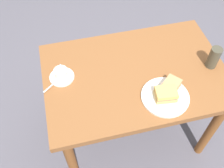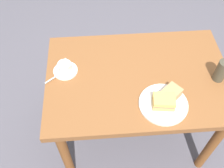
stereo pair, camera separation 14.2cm
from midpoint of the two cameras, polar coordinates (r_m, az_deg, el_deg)
The scene contains 9 objects.
ground_plane at distance 2.11m, azimuth 1.83°, elevation -10.14°, with size 6.00×6.00×0.00m, color #524E57.
dining_table at distance 1.59m, azimuth 2.40°, elevation -0.05°, with size 1.06×0.71×0.72m.
sandwich_plate at distance 1.41m, azimuth 8.75°, elevation -2.99°, with size 0.26×0.26×0.01m, color silver.
sandwich_front at distance 1.38m, azimuth 8.84°, elevation -2.41°, with size 0.12×0.10×0.06m.
sandwich_back at distance 1.41m, azimuth 9.78°, elevation -0.84°, with size 0.15×0.14×0.05m.
coffee_saucer at distance 1.52m, azimuth -13.53°, elevation 1.33°, with size 0.14×0.14×0.01m, color silver.
coffee_cup at distance 1.50m, azimuth -13.78°, elevation 2.20°, with size 0.08×0.10×0.06m.
spoon at distance 1.49m, azimuth -15.59°, elevation -0.24°, with size 0.08×0.07×0.01m.
drinking_glass at distance 1.57m, azimuth 19.00°, elevation 5.33°, with size 0.06×0.06×0.14m, color #423F30.
Camera 1 is at (0.36, 0.90, 1.88)m, focal length 41.80 mm.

